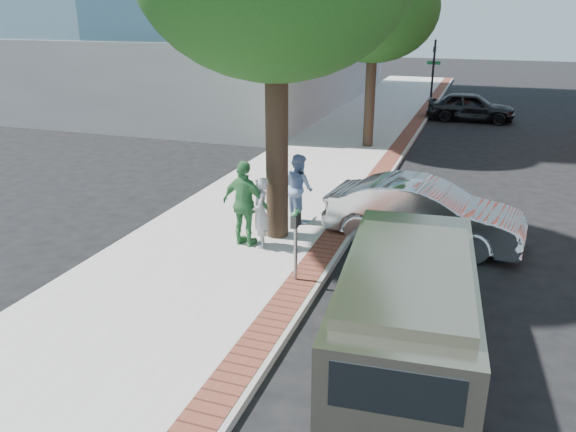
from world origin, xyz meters
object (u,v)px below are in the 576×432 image
at_px(person_officer, 299,188).
at_px(person_green, 245,204).
at_px(bg_car, 471,107).
at_px(van, 407,302).
at_px(parking_meter, 296,231).
at_px(sedan_silver, 424,212).
at_px(person_gray, 260,213).

relative_size(person_officer, person_green, 0.88).
xyz_separation_m(bg_car, van, (-0.11, -21.80, 0.28)).
bearing_deg(parking_meter, person_officer, 107.31).
relative_size(sedan_silver, bg_car, 1.08).
bearing_deg(person_gray, bg_car, 146.06).
bearing_deg(person_officer, person_gray, 121.90).
bearing_deg(bg_car, person_officer, 167.93).
xyz_separation_m(parking_meter, sedan_silver, (2.11, 3.19, -0.45)).
bearing_deg(bg_car, person_gray, 168.32).
distance_m(parking_meter, person_gray, 1.91).
height_order(parking_meter, sedan_silver, parking_meter).
distance_m(parking_meter, sedan_silver, 3.85).
distance_m(sedan_silver, bg_car, 16.83).
relative_size(person_officer, sedan_silver, 0.38).
xyz_separation_m(parking_meter, person_gray, (-1.30, 1.37, -0.25)).
bearing_deg(van, sedan_silver, 88.68).
bearing_deg(person_officer, person_green, 112.09).
relative_size(parking_meter, person_green, 0.75).
xyz_separation_m(person_officer, sedan_silver, (3.13, -0.09, -0.27)).
bearing_deg(person_officer, sedan_silver, -141.69).
xyz_separation_m(person_officer, van, (3.43, -5.08, -0.01)).
distance_m(person_green, bg_car, 19.14).
xyz_separation_m(parking_meter, person_green, (-1.65, 1.34, -0.07)).
bearing_deg(person_gray, van, 27.18).
distance_m(person_officer, bg_car, 17.10).
bearing_deg(person_gray, sedan_silver, 95.75).
bearing_deg(person_green, person_gray, -164.97).
xyz_separation_m(person_gray, person_officer, (0.27, 1.91, 0.06)).
bearing_deg(bg_car, sedan_silver, 178.49).
relative_size(person_gray, person_officer, 0.93).
bearing_deg(bg_car, person_green, 167.29).
xyz_separation_m(person_green, sedan_silver, (3.76, 1.85, -0.39)).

